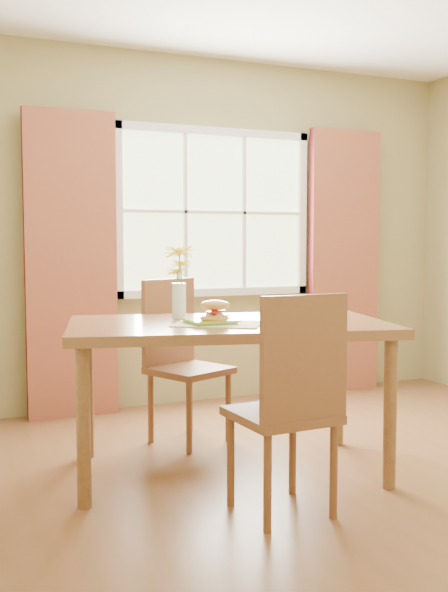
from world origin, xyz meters
TOP-DOWN VIEW (x-y plane):
  - room at (0.00, 0.00)m, footprint 4.24×3.84m
  - window at (0.00, 1.87)m, footprint 1.62×0.06m
  - curtain_left at (-1.15, 1.78)m, footprint 0.65×0.08m
  - curtain_right at (1.15, 1.78)m, footprint 0.65×0.08m
  - dining_table at (-0.60, 0.21)m, footprint 1.89×1.33m
  - chair_near at (-0.59, -0.50)m, footprint 0.46×0.46m
  - chair_far at (-0.63, 0.92)m, footprint 0.57×0.57m
  - placemat at (-0.70, 0.13)m, footprint 0.56×0.52m
  - plate at (-0.73, 0.16)m, footprint 0.25×0.25m
  - croissant_sandwich at (-0.73, 0.08)m, footprint 0.19×0.17m
  - water_glass at (-0.38, 0.06)m, footprint 0.08×0.08m
  - flower_vase at (-0.78, 0.50)m, footprint 0.17×0.17m

SIDE VIEW (x-z plane):
  - chair_far at x=-0.63m, z-range 0.05..1.08m
  - chair_near at x=-0.59m, z-range 0.05..1.09m
  - dining_table at x=-0.60m, z-range 0.33..1.17m
  - placemat at x=-0.70m, z-range 0.83..0.84m
  - plate at x=-0.73m, z-range 0.84..0.85m
  - water_glass at x=-0.38m, z-range 0.83..0.96m
  - croissant_sandwich at x=-0.73m, z-range 0.85..0.97m
  - flower_vase at x=-0.78m, z-range 0.88..1.29m
  - curtain_left at x=-1.15m, z-range 0.00..2.20m
  - curtain_right at x=1.15m, z-range 0.00..2.20m
  - room at x=0.00m, z-range -0.02..2.72m
  - window at x=0.00m, z-range 0.84..2.16m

